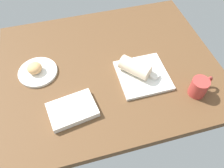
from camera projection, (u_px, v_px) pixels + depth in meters
dining_table at (110, 68)px, 119.31cm from camera, size 110.00×90.00×4.00cm
round_plate at (38, 72)px, 114.00cm from camera, size 19.18×19.18×1.40cm
scone_pastry at (34, 68)px, 111.45cm from camera, size 9.89×9.87×4.87cm
square_plate at (143, 75)px, 112.59cm from camera, size 23.97×23.97×1.60cm
sauce_cup at (154, 75)px, 110.14cm from camera, size 4.79×4.79×2.00cm
breakfast_wrap at (135, 68)px, 109.84cm from camera, size 15.33×15.93×7.19cm
book_stack at (72, 110)px, 100.01cm from camera, size 22.39×17.21×2.97cm
coffee_mug at (199, 87)px, 103.76cm from camera, size 12.36×7.84×8.94cm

